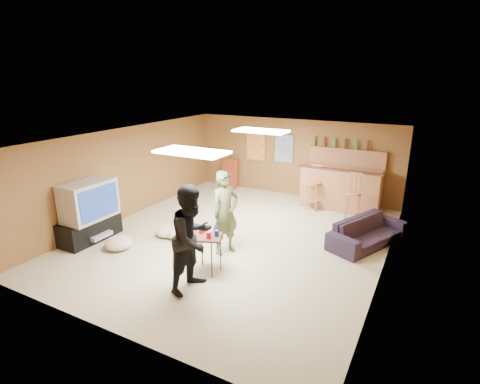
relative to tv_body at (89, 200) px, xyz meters
The scene contains 32 objects.
ground 3.18m from the tv_body, 29.51° to the left, with size 7.00×7.00×0.00m, color tan.
ceiling 3.31m from the tv_body, 29.51° to the left, with size 6.00×7.00×0.02m, color silver.
wall_back 5.66m from the tv_body, 62.08° to the left, with size 6.00×0.02×2.20m, color brown.
wall_front 3.33m from the tv_body, 37.04° to the right, with size 6.00×0.02×2.20m, color brown.
wall_left 1.55m from the tv_body, 103.13° to the left, with size 0.02×7.00×2.20m, color brown.
wall_right 5.85m from the tv_body, 14.87° to the left, with size 0.02×7.00×2.20m, color brown.
tv_stand 0.65m from the tv_body, behind, with size 0.55×1.30×0.50m, color black.
dvd_box 0.76m from the tv_body, ahead, with size 0.35×0.50×0.08m, color #B2B2B7.
tv_body is the anchor object (origin of this frame).
tv_screen 0.31m from the tv_body, ahead, with size 0.02×0.95×0.65m, color navy.
bar_counter 6.09m from the tv_body, 47.00° to the left, with size 2.00×0.60×1.10m, color #9A5E38.
bar_lip 5.91m from the tv_body, 45.34° to the left, with size 2.10×0.12×0.05m, color #3F1C14.
bar_shelf 6.45m from the tv_body, 49.74° to the left, with size 2.00×0.18×0.05m, color #9A5E38.
bar_backing 6.44m from the tv_body, 49.85° to the left, with size 2.00×0.14×0.60m, color #9A5E38.
poster_left 5.19m from the tv_body, 73.70° to the left, with size 0.60×0.03×0.85m, color #BF3F26.
poster_right 5.51m from the tv_body, 64.65° to the left, with size 0.55×0.03×0.80m, color #334C99.
folding_chair_stack 4.86m from the tv_body, 82.29° to the left, with size 0.50×0.14×0.90m, color #96371B.
ceiling_panel_front 2.94m from the tv_body, ahead, with size 1.20×0.60×0.04m, color white.
ceiling_panel_back 3.99m from the tv_body, 45.54° to the left, with size 1.20×0.60×0.04m, color white.
person_olive 2.91m from the tv_body, 16.86° to the left, with size 0.61×0.40×1.67m, color #4D5431.
person_black 3.02m from the tv_body, ahead, with size 0.86×0.67×1.78m, color black.
sofa 5.83m from the tv_body, 26.09° to the left, with size 1.87×0.73×0.55m, color black.
tray_table 2.92m from the tv_body, ahead, with size 0.53×0.42×0.69m, color #3F1C14.
cup_red_near 2.73m from the tv_body, ahead, with size 0.08×0.08×0.11m, color red.
cup_red_far 2.96m from the tv_body, ahead, with size 0.08×0.08×0.12m, color red.
cup_blue 3.04m from the tv_body, ahead, with size 0.08×0.08×0.11m, color navy.
bar_stool_left 5.39m from the tv_body, 48.68° to the left, with size 0.35×0.35×1.10m, color #9A5E38, non-canonical shape.
bar_stool_right 5.91m from the tv_body, 38.22° to the left, with size 0.34×0.34×1.07m, color #9A5E38, non-canonical shape.
cushion_near_tv 1.95m from the tv_body, 31.62° to the left, with size 0.50×0.50×0.23m, color tan.
cushion_mid 1.74m from the tv_body, 35.66° to the left, with size 0.48×0.48×0.22m, color tan.
cushion_far 1.11m from the tv_body, ahead, with size 0.55×0.55×0.25m, color tan.
bottle_row 6.32m from the tv_body, 51.01° to the left, with size 1.48×0.08×0.26m, color #3F7233, non-canonical shape.
Camera 1 is at (3.56, -6.50, 3.40)m, focal length 28.00 mm.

